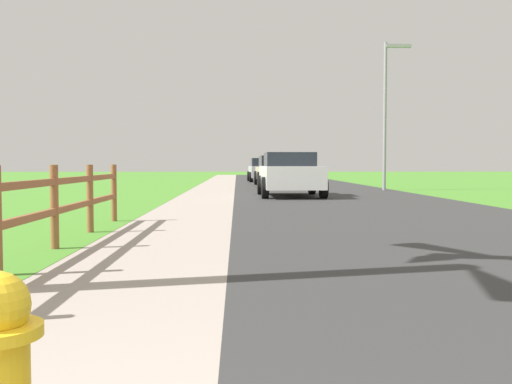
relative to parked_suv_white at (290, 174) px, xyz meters
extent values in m
plane|color=#4B8D2D|center=(-1.97, 4.94, -0.78)|extent=(120.00, 120.00, 0.00)
cube|color=#343434|center=(1.53, 6.94, -0.78)|extent=(7.00, 66.00, 0.01)
cube|color=#A99B90|center=(-4.97, 6.94, -0.78)|extent=(6.00, 66.00, 0.01)
cube|color=#4B8D2D|center=(-6.47, 6.94, -0.77)|extent=(5.00, 66.00, 0.00)
cylinder|color=brown|center=(-4.32, -12.55, -0.21)|extent=(0.11, 0.11, 1.13)
cylinder|color=brown|center=(-4.32, -10.68, -0.21)|extent=(0.11, 0.11, 1.13)
cylinder|color=brown|center=(-4.32, -8.82, -0.21)|extent=(0.11, 0.11, 1.13)
cube|color=white|center=(0.00, -0.04, -0.10)|extent=(2.02, 4.26, 0.76)
cube|color=#1E232B|center=(0.00, 0.19, 0.53)|extent=(1.74, 1.82, 0.49)
cylinder|color=black|center=(-0.99, 1.25, -0.42)|extent=(0.23, 0.72, 0.72)
cylinder|color=black|center=(0.95, 1.29, -0.42)|extent=(0.23, 0.72, 0.72)
cylinder|color=black|center=(-0.95, -1.37, -0.42)|extent=(0.23, 0.72, 0.72)
cylinder|color=black|center=(1.00, -1.33, -0.42)|extent=(0.23, 0.72, 0.72)
cube|color=#C6B793|center=(0.15, 9.88, -0.12)|extent=(1.96, 4.94, 0.67)
cube|color=#1E232B|center=(0.15, 9.71, 0.50)|extent=(1.69, 2.53, 0.58)
cylinder|color=black|center=(-0.81, 11.38, -0.40)|extent=(0.24, 0.76, 0.75)
cylinder|color=black|center=(1.05, 11.42, -0.40)|extent=(0.24, 0.76, 0.75)
cylinder|color=black|center=(-0.75, 8.34, -0.40)|extent=(0.24, 0.76, 0.75)
cylinder|color=black|center=(1.11, 8.38, -0.40)|extent=(0.24, 0.76, 0.75)
cube|color=#B7BABF|center=(-0.09, 17.19, -0.14)|extent=(2.01, 4.42, 0.73)
cube|color=#1E232B|center=(-0.09, 17.42, 0.48)|extent=(1.72, 1.90, 0.52)
cylinder|color=black|center=(-1.07, 18.52, -0.46)|extent=(0.24, 0.65, 0.64)
cylinder|color=black|center=(0.82, 18.57, -0.46)|extent=(0.24, 0.65, 0.64)
cylinder|color=black|center=(-1.00, 15.81, -0.46)|extent=(0.24, 0.65, 0.64)
cylinder|color=black|center=(0.90, 15.86, -0.46)|extent=(0.24, 0.65, 0.64)
cylinder|color=gray|center=(4.51, 4.46, 2.40)|extent=(0.14, 0.14, 6.36)
cube|color=#999999|center=(5.06, 4.46, 5.43)|extent=(1.10, 0.20, 0.14)
camera|label=1|loc=(-1.87, -20.32, 0.36)|focal=40.46mm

